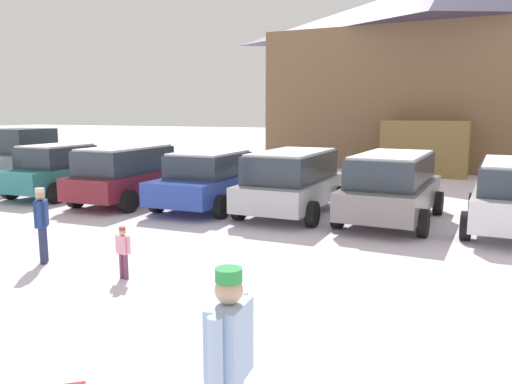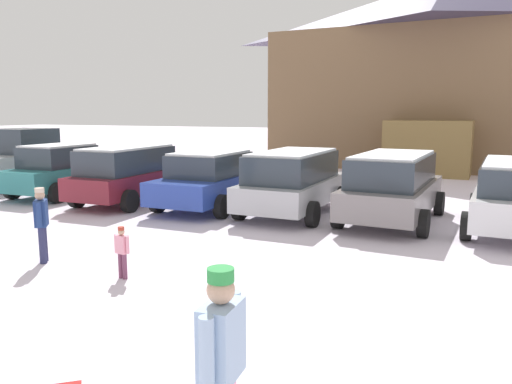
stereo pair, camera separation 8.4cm
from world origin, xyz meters
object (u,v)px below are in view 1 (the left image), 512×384
Objects in this scene: pickup_truck at (2,162)px; parked_maroon_van at (127,173)px; parked_blue_hatchback at (212,179)px; parked_grey_wagon at (392,185)px; parked_silver_wagon at (293,180)px; skier_adult_in_blue_parka at (229,362)px; skier_teen_in_navy_coat at (42,221)px; parked_teal_hatchback at (61,170)px; skier_child_in_pink_snowsuit at (123,250)px; ski_lodge at (441,72)px.

parked_maroon_van is at bearing -5.64° from pickup_truck.
parked_grey_wagon reaches higher than parked_blue_hatchback.
parked_silver_wagon reaches higher than skier_adult_in_blue_parka.
parked_blue_hatchback is 6.13m from skier_teen_in_navy_coat.
parked_grey_wagon is at bearing 0.81° from parked_teal_hatchback.
parked_silver_wagon is 6.32m from skier_child_in_pink_snowsuit.
parked_blue_hatchback is (5.60, 0.15, -0.02)m from parked_teal_hatchback.
parked_silver_wagon is (-2.93, -15.24, -3.85)m from ski_lodge.
parked_silver_wagon reaches higher than parked_teal_hatchback.
parked_maroon_van is at bearing -5.48° from parked_teal_hatchback.
parked_teal_hatchback is 0.93× the size of parked_grey_wagon.
pickup_truck is 17.08m from skier_adult_in_blue_parka.
pickup_truck is (-3.03, 0.31, 0.14)m from parked_teal_hatchback.
ski_lodge is at bearing 46.90° from pickup_truck.
skier_child_in_pink_snowsuit is (-3.81, -21.49, -4.27)m from ski_lodge.
parked_maroon_van is (-8.13, -15.62, -3.85)m from ski_lodge.
parked_grey_wagon reaches higher than parked_maroon_van.
skier_teen_in_navy_coat is (-5.46, -6.13, -0.14)m from parked_grey_wagon.
ski_lodge is at bearing 88.89° from parked_grey_wagon.
skier_child_in_pink_snowsuit is at bearing -40.36° from parked_teal_hatchback.
ski_lodge is 19.31m from parked_teal_hatchback.
skier_child_in_pink_snowsuit is at bearing -98.06° from parked_silver_wagon.
skier_teen_in_navy_coat is (-5.75, -21.32, -3.98)m from ski_lodge.
skier_adult_in_blue_parka is (13.90, -9.92, -0.05)m from pickup_truck.
parked_grey_wagon is 3.23× the size of skier_teen_in_navy_coat.
ski_lodge reaches higher than parked_blue_hatchback.
skier_adult_in_blue_parka is 1.19× the size of skier_teen_in_navy_coat.
ski_lodge is 16.61m from parked_blue_hatchback.
skier_teen_in_navy_coat is (5.29, -5.97, -0.06)m from parked_teal_hatchback.
ski_lodge is 19.31× the size of skier_child_in_pink_snowsuit.
parked_grey_wagon is 9.76m from skier_adult_in_blue_parka.
ski_lodge reaches higher than parked_teal_hatchback.
parked_silver_wagon reaches higher than skier_child_in_pink_snowsuit.
parked_grey_wagon is at bearing 90.73° from skier_adult_in_blue_parka.
parked_maroon_van reaches higher than parked_blue_hatchback.
skier_adult_in_blue_parka is 1.87× the size of skier_child_in_pink_snowsuit.
parked_silver_wagon is (8.11, 0.10, 0.07)m from parked_teal_hatchback.
ski_lodge is 3.79× the size of parked_grey_wagon.
pickup_truck is at bearing 142.95° from skier_teen_in_navy_coat.
ski_lodge reaches higher than pickup_truck.
parked_teal_hatchback is at bearing 131.53° from skier_teen_in_navy_coat.
skier_adult_in_blue_parka is at bearing -35.50° from pickup_truck.
pickup_truck is at bearing 144.50° from skier_adult_in_blue_parka.
skier_child_in_pink_snowsuit is (4.31, -5.86, -0.42)m from parked_maroon_van.
skier_teen_in_navy_coat is (-0.31, -6.12, -0.04)m from parked_blue_hatchback.
parked_silver_wagon is at bearing 65.07° from skier_teen_in_navy_coat.
parked_grey_wagon is at bearing -91.11° from ski_lodge.
parked_maroon_van is 2.72m from parked_blue_hatchback.
parked_grey_wagon is at bearing 0.04° from parked_blue_hatchback.
parked_maroon_van reaches higher than skier_teen_in_navy_coat.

